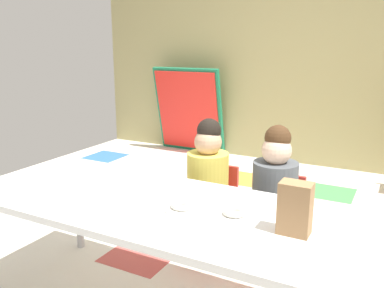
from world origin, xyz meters
name	(u,v)px	position (x,y,z in m)	size (l,w,h in m)	color
ground_plane	(231,243)	(0.00, 0.00, -0.01)	(5.46, 4.48, 0.02)	silver
back_wall	(312,45)	(0.00, 2.24, 1.35)	(5.46, 0.10, 2.70)	tan
craft_table	(182,216)	(0.11, -0.89, 0.56)	(2.15, 0.79, 0.61)	white
seated_child_near_camera	(208,177)	(-0.05, -0.26, 0.55)	(0.34, 0.34, 0.92)	red
seated_child_middle_seat	(275,188)	(0.38, -0.26, 0.55)	(0.32, 0.31, 0.92)	red
folded_activity_table	(189,111)	(-1.44, 2.04, 0.54)	(0.90, 0.29, 1.09)	#19724C
paper_bag_brown	(295,208)	(0.65, -0.90, 0.72)	(0.13, 0.09, 0.22)	#9E754C
paper_plate_near_edge	(182,209)	(0.12, -0.90, 0.61)	(0.18, 0.18, 0.01)	white
paper_plate_center_table	(105,193)	(-0.34, -0.91, 0.61)	(0.18, 0.18, 0.01)	white
donut_powdered_on_plate	(182,205)	(0.12, -0.90, 0.63)	(0.11, 0.11, 0.03)	white
donut_powdered_loose	(234,212)	(0.36, -0.84, 0.62)	(0.11, 0.11, 0.03)	white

